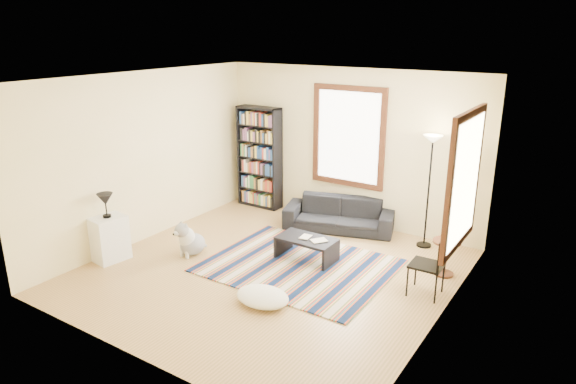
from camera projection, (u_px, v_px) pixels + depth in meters
The scene contains 21 objects.
floor at pixel (270, 274), 7.62m from camera, with size 5.00×5.00×0.10m, color tan.
ceiling at pixel (267, 75), 6.74m from camera, with size 5.00×5.00×0.10m, color white.
wall_back at pixel (350, 147), 9.22m from camera, with size 5.00×0.10×2.80m, color #FFE2AB.
wall_front at pixel (123, 242), 5.14m from camera, with size 5.00×0.10×2.80m, color #FFE2AB.
wall_left at pixel (143, 157), 8.50m from camera, with size 0.10×5.00×2.80m, color #FFE2AB.
wall_right at pixel (451, 216), 5.86m from camera, with size 0.10×5.00×2.80m, color #FFE2AB.
window_back at pixel (348, 137), 9.09m from camera, with size 1.20×0.06×1.60m, color white.
window_right at pixel (465, 181), 6.48m from camera, with size 0.06×1.20×1.60m, color white.
rug at pixel (299, 265), 7.77m from camera, with size 2.68×2.14×0.02m, color #0B1A3A.
sofa at pixel (339, 214), 9.12m from camera, with size 0.75×1.92×0.56m, color black.
bookshelf at pixel (260, 157), 10.12m from camera, with size 0.90×0.30×2.00m, color black.
coffee_table at pixel (307, 249), 7.94m from camera, with size 0.90×0.50×0.36m, color black.
book_a at pixel (301, 236), 7.93m from camera, with size 0.20×0.15×0.02m, color beige.
book_b at pixel (317, 239), 7.84m from camera, with size 0.17×0.23×0.02m, color beige.
floor_cushion at pixel (263, 297), 6.70m from camera, with size 0.74×0.56×0.19m, color white.
floor_lamp at pixel (428, 192), 8.21m from camera, with size 0.30×0.30×1.86m, color black, non-canonical shape.
side_table at pixel (445, 258), 7.42m from camera, with size 0.40×0.40×0.54m, color #472811.
folding_chair at pixel (427, 265), 6.83m from camera, with size 0.42×0.40×0.86m, color black.
white_cabinet at pixel (110, 239), 7.89m from camera, with size 0.38×0.50×0.70m, color white.
table_lamp at pixel (106, 205), 7.73m from camera, with size 0.24×0.24×0.38m, color black, non-canonical shape.
dog at pixel (192, 237), 8.10m from camera, with size 0.41×0.57×0.57m, color #AAAAAA, non-canonical shape.
Camera 1 is at (3.98, -5.62, 3.45)m, focal length 32.00 mm.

